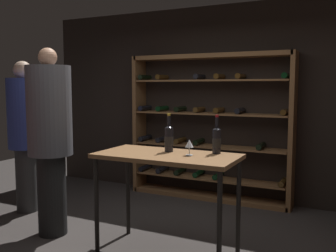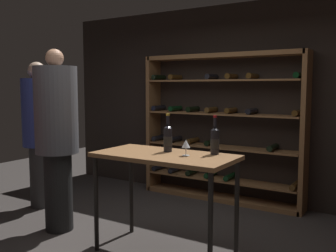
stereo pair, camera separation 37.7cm
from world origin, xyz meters
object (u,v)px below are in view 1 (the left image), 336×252
at_px(wine_rack, 207,128).
at_px(tasting_table, 167,165).
at_px(wine_glass_stemmed_right, 189,144).
at_px(wine_bottle_black_capsule, 217,140).
at_px(person_bystander_red_print, 25,129).
at_px(wine_bottle_red_label, 169,138).
at_px(person_guest_plum_blouse, 50,133).

distance_m(wine_rack, tasting_table, 1.96).
xyz_separation_m(wine_rack, wine_glass_stemmed_right, (0.54, -1.91, 0.06)).
bearing_deg(wine_bottle_black_capsule, person_bystander_red_print, 177.17).
relative_size(person_bystander_red_print, wine_bottle_red_label, 5.17).
xyz_separation_m(wine_rack, tasting_table, (0.32, -1.93, -0.15)).
bearing_deg(wine_bottle_black_capsule, wine_rack, 113.21).
bearing_deg(wine_rack, wine_bottle_red_label, -81.22).
bearing_deg(person_bystander_red_print, person_guest_plum_blouse, -166.30).
relative_size(wine_bottle_red_label, wine_glass_stemmed_right, 2.52).
xyz_separation_m(wine_bottle_black_capsule, wine_glass_stemmed_right, (-0.19, -0.21, -0.02)).
xyz_separation_m(wine_rack, person_bystander_red_print, (-1.89, -1.57, 0.04)).
height_order(tasting_table, person_bystander_red_print, person_bystander_red_print).
bearing_deg(wine_bottle_black_capsule, person_guest_plum_blouse, -169.67).
xyz_separation_m(person_guest_plum_blouse, wine_bottle_black_capsule, (1.76, 0.32, -0.01)).
bearing_deg(person_bystander_red_print, tasting_table, -147.69).
relative_size(person_guest_plum_blouse, wine_glass_stemmed_right, 13.60).
xyz_separation_m(wine_rack, person_guest_plum_blouse, (-1.04, -2.02, 0.09)).
relative_size(tasting_table, wine_bottle_red_label, 3.57).
distance_m(wine_rack, wine_bottle_black_capsule, 1.85).
bearing_deg(wine_bottle_red_label, wine_rack, 98.78).
bearing_deg(person_guest_plum_blouse, wine_rack, -73.06).
bearing_deg(tasting_table, person_guest_plum_blouse, -176.05).
distance_m(wine_bottle_black_capsule, wine_glass_stemmed_right, 0.28).
bearing_deg(wine_bottle_red_label, wine_bottle_black_capsule, 13.47).
height_order(wine_bottle_red_label, wine_glass_stemmed_right, wine_bottle_red_label).
bearing_deg(person_guest_plum_blouse, person_bystander_red_print, 16.29).
height_order(person_guest_plum_blouse, wine_bottle_black_capsule, person_guest_plum_blouse).
bearing_deg(person_bystander_red_print, wine_rack, -98.82).
distance_m(tasting_table, person_guest_plum_blouse, 1.38).
xyz_separation_m(tasting_table, wine_glass_stemmed_right, (0.22, 0.02, 0.21)).
xyz_separation_m(wine_bottle_black_capsule, wine_bottle_red_label, (-0.45, -0.11, 0.00)).
bearing_deg(wine_rack, tasting_table, -80.59).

